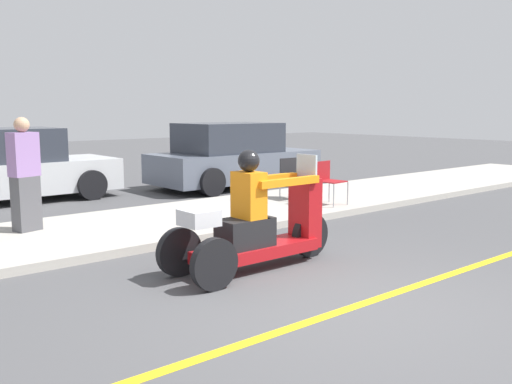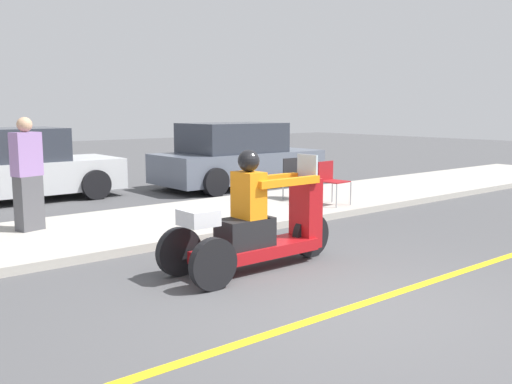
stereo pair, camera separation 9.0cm
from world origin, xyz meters
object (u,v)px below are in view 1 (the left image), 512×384
object	(u,v)px
motorcycle_trike	(257,227)
parked_car_lot_center	(233,157)
folding_chair_curbside	(292,174)
spectator_with_child	(25,177)
folding_chair_set_back	(327,178)
parked_car_lot_right	(5,168)

from	to	relation	value
motorcycle_trike	parked_car_lot_center	bearing A→B (deg)	54.53
parked_car_lot_center	folding_chair_curbside	bearing A→B (deg)	-103.51
spectator_with_child	folding_chair_set_back	size ratio (longest dim) A/B	2.06
parked_car_lot_center	spectator_with_child	bearing A→B (deg)	-156.61
folding_chair_curbside	parked_car_lot_right	xyz separation A→B (m)	(-4.35, 4.08, 0.10)
motorcycle_trike	folding_chair_curbside	xyz separation A→B (m)	(3.59, 3.16, 0.11)
spectator_with_child	folding_chair_curbside	bearing A→B (deg)	-3.43
spectator_with_child	parked_car_lot_right	bearing A→B (deg)	77.68
spectator_with_child	parked_car_lot_right	world-z (taller)	spectator_with_child
spectator_with_child	folding_chair_set_back	xyz separation A→B (m)	(5.21, -1.25, -0.31)
parked_car_lot_right	parked_car_lot_center	distance (m)	5.18
motorcycle_trike	spectator_with_child	xyz separation A→B (m)	(-1.58, 3.47, 0.42)
parked_car_lot_center	motorcycle_trike	bearing A→B (deg)	-125.47
folding_chair_curbside	parked_car_lot_center	xyz separation A→B (m)	(0.68, 2.84, 0.12)
folding_chair_set_back	parked_car_lot_center	size ratio (longest dim) A/B	0.19
spectator_with_child	motorcycle_trike	bearing A→B (deg)	-65.51
motorcycle_trike	parked_car_lot_center	xyz separation A→B (m)	(4.28, 6.00, 0.23)
spectator_with_child	folding_chair_set_back	bearing A→B (deg)	-13.48
spectator_with_child	folding_chair_curbside	distance (m)	5.19
parked_car_lot_right	parked_car_lot_center	bearing A→B (deg)	-13.81
motorcycle_trike	folding_chair_set_back	world-z (taller)	motorcycle_trike
motorcycle_trike	parked_car_lot_center	size ratio (longest dim) A/B	0.56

